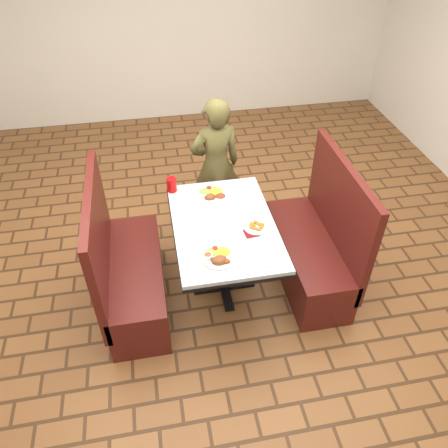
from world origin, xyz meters
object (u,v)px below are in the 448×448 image
Objects in this scene: dining_table at (224,233)px; near_dinner_plate at (219,255)px; booth_bench_left at (129,274)px; booth_bench_right at (313,250)px; far_dinner_plate at (213,193)px; diner_person at (216,166)px; plantain_plate at (256,227)px; red_tumbler at (172,185)px.

near_dinner_plate reaches higher than dining_table.
booth_bench_left and booth_bench_right have the same top height.
diner_person is at bearing 77.87° from far_dinner_plate.
booth_bench_left is at bearing -153.06° from far_dinner_plate.
diner_person is at bearing 97.61° from plantain_plate.
diner_person reaches higher than plantain_plate.
near_dinner_plate is 0.92× the size of far_dinner_plate.
diner_person reaches higher than far_dinner_plate.
booth_bench_left is at bearing 174.94° from plantain_plate.
far_dinner_plate is 0.55m from plantain_plate.
red_tumbler reaches higher than near_dinner_plate.
plantain_plate is (-0.56, -0.09, 0.43)m from booth_bench_right.
near_dinner_plate is (-0.11, -0.37, 0.13)m from dining_table.
dining_table is 1.01× the size of booth_bench_left.
near_dinner_plate is at bearing -157.89° from booth_bench_right.
booth_bench_right reaches higher than near_dinner_plate.
far_dinner_plate is at bearing 93.50° from dining_table.
red_tumbler is (-0.46, -0.43, 0.13)m from diner_person.
diner_person is 10.91× the size of red_tumbler.
far_dinner_plate is at bearing 83.70° from near_dinner_plate.
booth_bench_left is 4.47× the size of near_dinner_plate.
diner_person is at bearing 84.23° from dining_table.
booth_bench_right is 0.87× the size of diner_person.
booth_bench_left is at bearing 151.91° from near_dinner_plate.
plantain_plate is at bearing -21.23° from dining_table.
red_tumbler is at bearing 105.70° from near_dinner_plate.
far_dinner_plate is at bearing 69.00° from diner_person.
booth_bench_right is 4.11× the size of far_dinner_plate.
booth_bench_left is 1.36m from diner_person.
near_dinner_plate is (-0.20, -1.32, 0.09)m from diner_person.
dining_table is at bearing 158.77° from plantain_plate.
booth_bench_right reaches higher than red_tumbler.
booth_bench_right reaches higher than dining_table.
diner_person is 1.34m from near_dinner_plate.
booth_bench_right is at bearing 0.00° from booth_bench_left.
dining_table is at bearing 73.63° from near_dinner_plate.
far_dinner_plate reaches higher than dining_table.
dining_table is at bearing -55.69° from red_tumbler.
diner_person is at bearing 43.00° from red_tumbler.
far_dinner_plate is (0.77, 0.39, 0.45)m from booth_bench_left.
booth_bench_left reaches higher than red_tumbler.
near_dinner_plate is at bearing -141.17° from plantain_plate.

